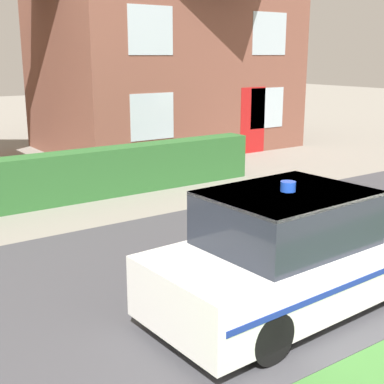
{
  "coord_description": "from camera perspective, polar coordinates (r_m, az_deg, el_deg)",
  "views": [
    {
      "loc": [
        -4.29,
        -2.18,
        3.11
      ],
      "look_at": [
        0.28,
        4.36,
        1.05
      ],
      "focal_mm": 50.0,
      "sensor_mm": 36.0,
      "label": 1
    }
  ],
  "objects": [
    {
      "name": "road_strip",
      "position": [
        7.96,
        0.78,
        -8.47
      ],
      "size": [
        28.0,
        5.54,
        0.01
      ],
      "primitive_type": "cube",
      "color": "#424247",
      "rests_on": "ground"
    },
    {
      "name": "police_car",
      "position": [
        6.79,
        11.0,
        -6.45
      ],
      "size": [
        4.1,
        1.8,
        1.65
      ],
      "rotation": [
        0.0,
        0.0,
        0.04
      ],
      "color": "black",
      "rests_on": "road_strip"
    },
    {
      "name": "house_right",
      "position": [
        18.58,
        -2.94,
        16.41
      ],
      "size": [
        8.29,
        5.78,
        7.33
      ],
      "color": "brown",
      "rests_on": "ground"
    },
    {
      "name": "garden_hedge",
      "position": [
        11.99,
        -11.08,
        1.83
      ],
      "size": [
        8.58,
        0.6,
        1.08
      ],
      "primitive_type": "cube",
      "color": "#2D662D",
      "rests_on": "ground"
    }
  ]
}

